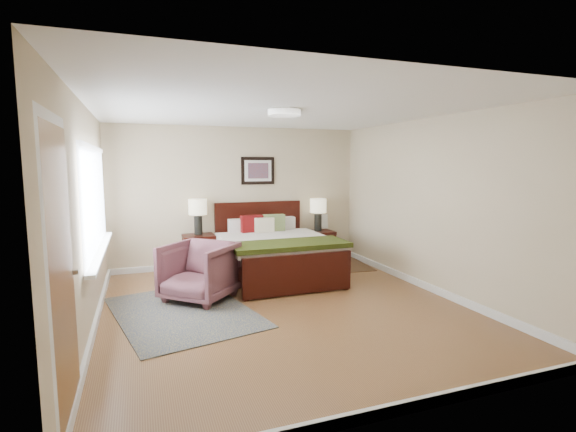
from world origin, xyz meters
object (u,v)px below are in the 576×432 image
object	(u,v)px
bed	(275,245)
nightstand_left	(199,242)
lamp_left	(198,211)
armchair	(199,271)
lamp_right	(318,209)
nightstand_right	(318,242)
rug_persian	(183,312)

from	to	relation	value
bed	nightstand_left	distance (m)	1.37
lamp_left	armchair	distance (m)	1.72
bed	lamp_right	xyz separation A→B (m)	(1.12, 0.81, 0.47)
bed	nightstand_left	bearing A→B (deg)	145.07
nightstand_right	lamp_right	distance (m)	0.64
lamp_left	armchair	xyz separation A→B (m)	(-0.21, -1.58, -0.66)
nightstand_right	armchair	xyz separation A→B (m)	(-2.45, -1.57, 0.03)
nightstand_right	lamp_right	size ratio (longest dim) A/B	0.95
nightstand_right	bed	bearing A→B (deg)	-144.67
nightstand_left	nightstand_right	distance (m)	2.25
bed	lamp_right	bearing A→B (deg)	35.81
rug_persian	armchair	bearing A→B (deg)	45.31
nightstand_right	lamp_left	size ratio (longest dim) A/B	0.95
bed	rug_persian	bearing A→B (deg)	-143.09
nightstand_left	armchair	size ratio (longest dim) A/B	0.73
lamp_right	rug_persian	world-z (taller)	lamp_right
armchair	bed	bearing A→B (deg)	73.11
bed	nightstand_right	distance (m)	1.38
lamp_right	lamp_left	bearing A→B (deg)	180.00
nightstand_right	lamp_right	xyz separation A→B (m)	(0.00, 0.01, 0.64)
lamp_right	nightstand_left	bearing A→B (deg)	-179.45
nightstand_left	lamp_left	xyz separation A→B (m)	(0.00, 0.02, 0.54)
nightstand_right	lamp_left	world-z (taller)	lamp_left
bed	rug_persian	xyz separation A→B (m)	(-1.60, -1.20, -0.52)
nightstand_left	rug_persian	world-z (taller)	nightstand_left
nightstand_left	armchair	bearing A→B (deg)	-97.63
armchair	lamp_left	bearing A→B (deg)	125.42
armchair	rug_persian	distance (m)	0.64
nightstand_right	rug_persian	size ratio (longest dim) A/B	0.27
nightstand_left	lamp_left	distance (m)	0.54
nightstand_right	lamp_left	bearing A→B (deg)	179.64
lamp_left	lamp_right	size ratio (longest dim) A/B	1.00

